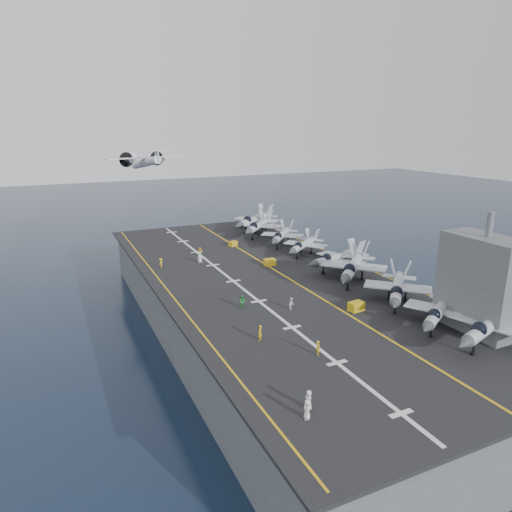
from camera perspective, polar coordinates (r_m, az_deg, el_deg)
name	(u,v)px	position (r m, az deg, el deg)	size (l,w,h in m)	color
ground	(265,332)	(82.06, 1.19, -9.47)	(500.00, 500.00, 0.00)	#142135
hull	(266,306)	(80.05, 1.21, -6.23)	(36.00, 90.00, 10.00)	#56595E
flight_deck	(266,277)	(78.24, 1.23, -2.70)	(38.00, 92.00, 0.40)	black
foul_line	(281,274)	(79.47, 3.18, -2.26)	(0.35, 90.00, 0.02)	gold
landing_centerline	(233,281)	(75.87, -2.85, -3.14)	(0.50, 90.00, 0.02)	silver
deck_edge_port	(168,291)	(72.75, -10.93, -4.27)	(0.25, 90.00, 0.02)	gold
deck_edge_stbd	(354,263)	(87.51, 12.19, -0.89)	(0.25, 90.00, 0.02)	gold
island_superstructure	(483,272)	(62.47, 26.50, -1.84)	(5.00, 10.00, 15.00)	#56595E
fighter_jet_0	(490,324)	(60.32, 27.20, -7.61)	(16.59, 13.54, 4.98)	gray
fighter_jet_1	(439,310)	(62.86, 21.93, -6.25)	(15.73, 14.28, 4.55)	gray
fighter_jet_2	(398,287)	(68.83, 17.27, -3.73)	(16.76, 16.83, 4.95)	gray
fighter_jet_3	(353,266)	(76.41, 12.04, -1.19)	(18.75, 18.65, 5.51)	#969EA4
fighter_jet_4	(338,257)	(82.49, 10.23, -0.11)	(15.45, 12.19, 4.73)	#9AA2AB
fighter_jet_5	(304,244)	(91.19, 5.99, 1.50)	(15.28, 14.48, 4.42)	#8C939B
fighter_jet_6	(282,235)	(98.31, 3.22, 2.68)	(15.66, 15.97, 4.67)	#919AA0
fighter_jet_7	(259,225)	(106.43, 0.32, 3.90)	(17.89, 17.96, 5.28)	#9EA5AD
fighter_jet_8	(255,219)	(112.42, -0.16, 4.64)	(19.59, 18.46, 5.67)	gray
tow_cart_a	(356,306)	(65.27, 12.41, -6.17)	(2.26, 1.62, 1.26)	gold
tow_cart_b	(270,262)	(84.19, 1.72, -0.77)	(2.11, 1.44, 1.22)	yellow
tow_cart_c	(233,244)	(97.90, -2.90, 1.55)	(2.11, 1.77, 1.08)	#C19219
crew_0	(309,400)	(43.44, 6.60, -17.43)	(1.05, 1.29, 1.86)	silver
crew_1	(260,333)	(55.25, 0.50, -9.58)	(1.36, 1.38, 1.94)	gold
crew_2	(243,302)	(64.48, -1.69, -5.75)	(1.36, 1.14, 1.93)	#268C33
crew_3	(161,263)	(84.88, -11.81, -0.81)	(1.12, 1.21, 1.68)	yellow
crew_4	(200,251)	(91.28, -7.00, 0.62)	(1.09, 0.75, 1.77)	yellow
crew_5	(200,257)	(86.40, -7.01, -0.17)	(1.28, 0.90, 2.05)	silver
crew_6	(318,348)	(52.46, 7.75, -11.31)	(0.79, 1.10, 1.75)	yellow
crew_7	(292,303)	(64.32, 4.47, -5.93)	(1.19, 1.26, 1.75)	white
transport_plane	(146,162)	(119.84, -13.59, 11.30)	(23.19, 18.49, 4.82)	silver
crew_8	(307,409)	(42.21, 6.40, -18.53)	(1.05, 1.29, 1.86)	silver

